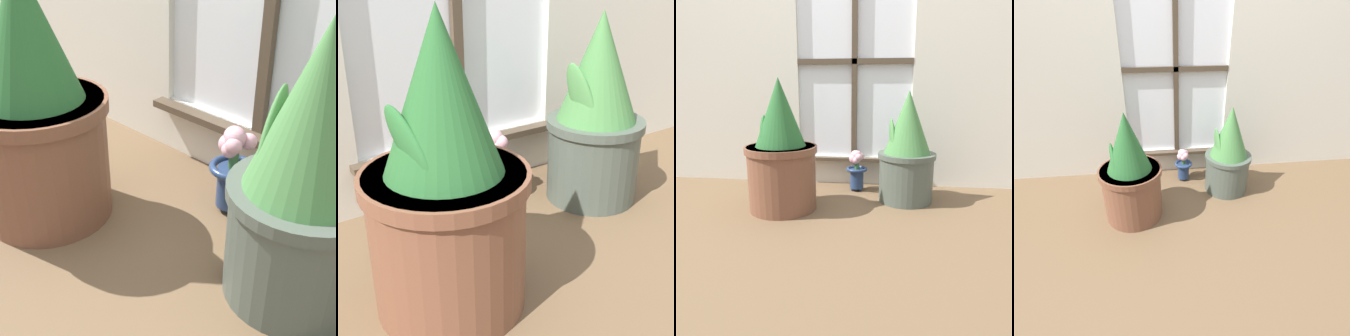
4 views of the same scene
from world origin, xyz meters
TOP-DOWN VIEW (x-y plane):
  - ground_plane at (0.00, 0.00)m, footprint 10.00×10.00m
  - potted_plant_left at (-0.35, 0.12)m, footprint 0.39×0.39m
  - potted_plant_right at (0.34, 0.35)m, footprint 0.34×0.34m
  - flower_vase at (0.03, 0.51)m, footprint 0.14×0.14m

SIDE VIEW (x-z plane):
  - ground_plane at x=0.00m, z-range 0.00..0.00m
  - flower_vase at x=0.03m, z-range 0.02..0.29m
  - potted_plant_right at x=0.34m, z-range -0.03..0.63m
  - potted_plant_left at x=-0.35m, z-range -0.05..0.67m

